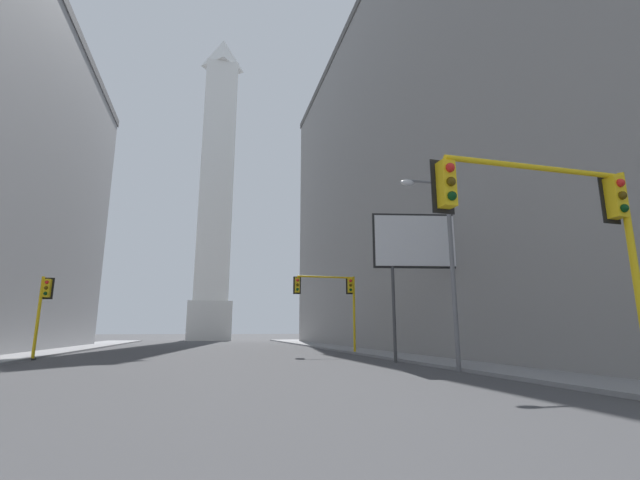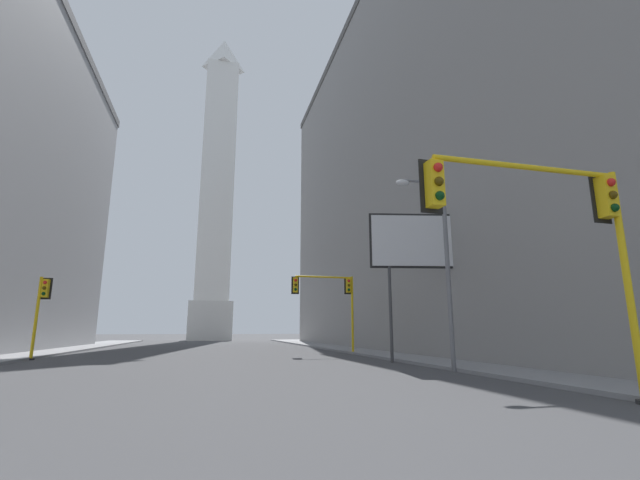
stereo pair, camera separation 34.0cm
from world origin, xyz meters
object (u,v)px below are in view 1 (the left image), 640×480
at_px(traffic_light_mid_left, 43,304).
at_px(traffic_light_near_right, 568,218).
at_px(billboard_sign, 430,244).
at_px(traffic_light_mid_right, 334,294).
at_px(street_lamp, 445,252).
at_px(obelisk, 216,187).

height_order(traffic_light_mid_left, traffic_light_near_right, traffic_light_near_right).
bearing_deg(traffic_light_mid_left, billboard_sign, -18.98).
xyz_separation_m(traffic_light_mid_right, traffic_light_near_right, (-0.66, -22.95, 0.05)).
bearing_deg(street_lamp, traffic_light_mid_left, 147.73).
height_order(traffic_light_mid_left, street_lamp, street_lamp).
distance_m(traffic_light_near_right, street_lamp, 8.64).
xyz_separation_m(obelisk, traffic_light_near_right, (8.22, -69.31, -23.23)).
height_order(traffic_light_mid_left, traffic_light_mid_right, traffic_light_mid_right).
bearing_deg(traffic_light_mid_left, traffic_light_mid_right, 5.85).
bearing_deg(traffic_light_mid_left, traffic_light_near_right, -48.97).
relative_size(obelisk, traffic_light_mid_right, 10.07).
bearing_deg(obelisk, traffic_light_near_right, -83.24).
xyz_separation_m(traffic_light_near_right, street_lamp, (1.59, 8.46, 0.71)).
xyz_separation_m(traffic_light_mid_right, billboard_sign, (3.03, -9.50, 2.18)).
height_order(traffic_light_mid_right, street_lamp, street_lamp).
relative_size(traffic_light_near_right, billboard_sign, 0.69).
height_order(traffic_light_near_right, billboard_sign, billboard_sign).
bearing_deg(obelisk, traffic_light_mid_right, -79.16).
height_order(obelisk, traffic_light_near_right, obelisk).
bearing_deg(traffic_light_mid_left, street_lamp, -32.27).
bearing_deg(billboard_sign, street_lamp, -112.89).
height_order(traffic_light_mid_right, traffic_light_near_right, traffic_light_near_right).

